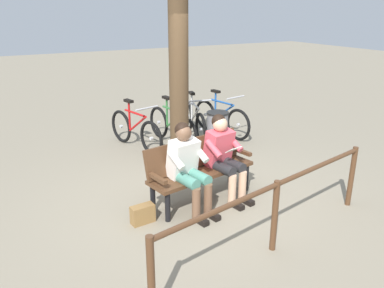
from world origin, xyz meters
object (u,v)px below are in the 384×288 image
(bench, at_px, (199,165))
(person_reading, at_px, (223,153))
(handbag, at_px, (143,214))
(bicycle_blue, at_px, (194,121))
(tree_trunk, at_px, (179,60))
(litter_bin, at_px, (217,135))
(bicycle_silver, at_px, (221,118))
(bicycle_red, at_px, (135,131))
(bicycle_black, at_px, (172,127))
(person_companion, at_px, (188,164))

(bench, bearing_deg, person_reading, 152.57)
(handbag, relative_size, bicycle_blue, 0.18)
(tree_trunk, xyz_separation_m, litter_bin, (-0.69, 0.14, -1.35))
(bench, relative_size, bicycle_blue, 1.01)
(litter_bin, relative_size, bicycle_silver, 0.51)
(handbag, height_order, bicycle_blue, bicycle_blue)
(bicycle_silver, distance_m, bicycle_blue, 0.62)
(bicycle_red, bearing_deg, tree_trunk, 10.42)
(bicycle_black, height_order, bicycle_red, same)
(person_reading, height_order, bicycle_silver, person_reading)
(bench, bearing_deg, tree_trunk, -116.50)
(person_reading, relative_size, tree_trunk, 0.34)
(bench, height_order, tree_trunk, tree_trunk)
(bicycle_blue, bearing_deg, handbag, -25.88)
(person_companion, xyz_separation_m, litter_bin, (-1.38, -1.46, -0.24))
(handbag, bearing_deg, bicycle_black, -122.97)
(bicycle_silver, xyz_separation_m, bicycle_red, (1.92, -0.03, 0.00))
(bicycle_silver, bearing_deg, bicycle_black, -97.54)
(handbag, xyz_separation_m, bicycle_red, (-0.91, -2.64, 0.24))
(handbag, xyz_separation_m, bicycle_black, (-1.65, -2.54, 0.24))
(bench, xyz_separation_m, bicycle_red, (0.04, -2.38, -0.15))
(bicycle_blue, distance_m, bicycle_red, 1.31)
(person_reading, height_order, tree_trunk, tree_trunk)
(person_companion, height_order, tree_trunk, tree_trunk)
(bicycle_blue, height_order, bicycle_red, same)
(person_reading, distance_m, bicycle_red, 2.54)
(bench, distance_m, bicycle_blue, 2.74)
(person_companion, height_order, bicycle_red, person_companion)
(person_reading, bearing_deg, bicycle_black, -108.74)
(bicycle_silver, bearing_deg, tree_trunk, -67.62)
(litter_bin, bearing_deg, handbag, 36.26)
(bicycle_black, bearing_deg, handbag, -40.37)
(litter_bin, height_order, bicycle_black, bicycle_black)
(person_reading, bearing_deg, tree_trunk, -102.62)
(person_companion, distance_m, bicycle_blue, 3.09)
(litter_bin, distance_m, bicycle_silver, 1.36)
(handbag, height_order, tree_trunk, tree_trunk)
(litter_bin, bearing_deg, bench, 48.78)
(bench, distance_m, bicycle_red, 2.39)
(bench, xyz_separation_m, person_companion, (0.29, 0.22, 0.16))
(bicycle_blue, distance_m, bicycle_black, 0.59)
(person_reading, xyz_separation_m, bicycle_silver, (-1.54, -2.45, -0.31))
(bicycle_silver, bearing_deg, bicycle_blue, -108.28)
(bench, relative_size, litter_bin, 1.96)
(person_reading, height_order, person_companion, same)
(bicycle_blue, relative_size, bicycle_black, 0.98)
(handbag, bearing_deg, person_reading, -173.22)
(bicycle_black, bearing_deg, bicycle_red, -105.28)
(person_companion, xyz_separation_m, bicycle_black, (-0.98, -2.50, -0.30))
(person_reading, height_order, bicycle_red, person_reading)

